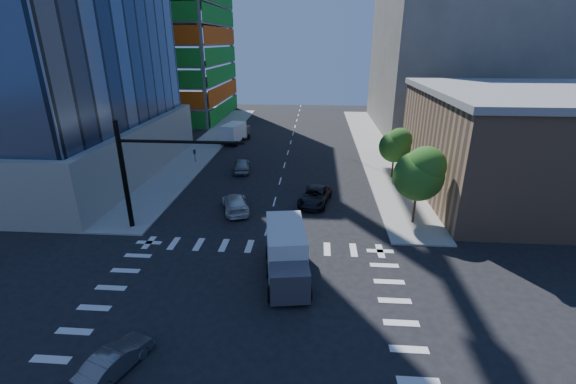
{
  "coord_description": "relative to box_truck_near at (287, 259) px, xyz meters",
  "views": [
    {
      "loc": [
        3.91,
        -16.89,
        14.81
      ],
      "look_at": [
        2.08,
        8.0,
        5.0
      ],
      "focal_mm": 24.0,
      "sensor_mm": 36.0,
      "label": 1
    }
  ],
  "objects": [
    {
      "name": "ground",
      "position": [
        -2.22,
        -4.94,
        -1.47
      ],
      "size": [
        160.0,
        160.0,
        0.0
      ],
      "primitive_type": "plane",
      "color": "black",
      "rests_on": "ground"
    },
    {
      "name": "road_markings",
      "position": [
        -2.22,
        -4.94,
        -1.46
      ],
      "size": [
        20.0,
        20.0,
        0.01
      ],
      "primitive_type": "cube",
      "color": "silver",
      "rests_on": "ground"
    },
    {
      "name": "sidewalk_ne",
      "position": [
        10.28,
        35.06,
        -1.39
      ],
      "size": [
        5.0,
        60.0,
        0.15
      ],
      "primitive_type": "cube",
      "color": "gray",
      "rests_on": "ground"
    },
    {
      "name": "sidewalk_nw",
      "position": [
        -14.72,
        35.06,
        -1.39
      ],
      "size": [
        5.0,
        60.0,
        0.15
      ],
      "primitive_type": "cube",
      "color": "gray",
      "rests_on": "ground"
    },
    {
      "name": "commercial_building",
      "position": [
        22.78,
        17.06,
        3.85
      ],
      "size": [
        20.5,
        22.5,
        10.6
      ],
      "color": "#8E6D52",
      "rests_on": "ground"
    },
    {
      "name": "bg_building_ne",
      "position": [
        24.78,
        50.06,
        12.53
      ],
      "size": [
        24.0,
        30.0,
        28.0
      ],
      "primitive_type": "cube",
      "color": "#605C56",
      "rests_on": "ground"
    },
    {
      "name": "signal_mast_nw",
      "position": [
        -12.22,
        6.56,
        4.03
      ],
      "size": [
        10.2,
        0.4,
        9.0
      ],
      "color": "black",
      "rests_on": "sidewalk_nw"
    },
    {
      "name": "tree_south",
      "position": [
        10.41,
        8.96,
        3.22
      ],
      "size": [
        4.16,
        4.16,
        6.82
      ],
      "color": "#382316",
      "rests_on": "sidewalk_ne"
    },
    {
      "name": "tree_north",
      "position": [
        10.71,
        20.96,
        2.52
      ],
      "size": [
        3.54,
        3.52,
        5.78
      ],
      "color": "#382316",
      "rests_on": "sidewalk_ne"
    },
    {
      "name": "car_nb_far",
      "position": [
        1.76,
        12.93,
        -0.7
      ],
      "size": [
        3.62,
        5.93,
        1.54
      ],
      "primitive_type": "imported",
      "rotation": [
        0.0,
        0.0,
        -0.21
      ],
      "color": "black",
      "rests_on": "ground"
    },
    {
      "name": "car_sb_near",
      "position": [
        -5.63,
        10.61,
        -0.71
      ],
      "size": [
        3.63,
        5.61,
        1.51
      ],
      "primitive_type": "imported",
      "rotation": [
        0.0,
        0.0,
        3.46
      ],
      "color": "silver",
      "rests_on": "ground"
    },
    {
      "name": "car_sb_mid",
      "position": [
        -7.16,
        22.21,
        -0.67
      ],
      "size": [
        2.51,
        4.9,
        1.6
      ],
      "primitive_type": "imported",
      "rotation": [
        0.0,
        0.0,
        3.28
      ],
      "color": "gray",
      "rests_on": "ground"
    },
    {
      "name": "car_sb_cross",
      "position": [
        -7.58,
        -8.34,
        -0.83
      ],
      "size": [
        2.62,
        4.06,
        1.26
      ],
      "primitive_type": "imported",
      "rotation": [
        0.0,
        0.0,
        2.78
      ],
      "color": "#57595D",
      "rests_on": "ground"
    },
    {
      "name": "box_truck_near",
      "position": [
        0.0,
        0.0,
        0.0
      ],
      "size": [
        3.58,
        6.64,
        3.31
      ],
      "rotation": [
        0.0,
        0.0,
        0.15
      ],
      "color": "black",
      "rests_on": "ground"
    },
    {
      "name": "box_truck_far",
      "position": [
        -10.72,
        36.56,
        -0.11
      ],
      "size": [
        3.75,
        6.27,
        3.07
      ],
      "rotation": [
        0.0,
        0.0,
        2.92
      ],
      "color": "black",
      "rests_on": "ground"
    }
  ]
}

